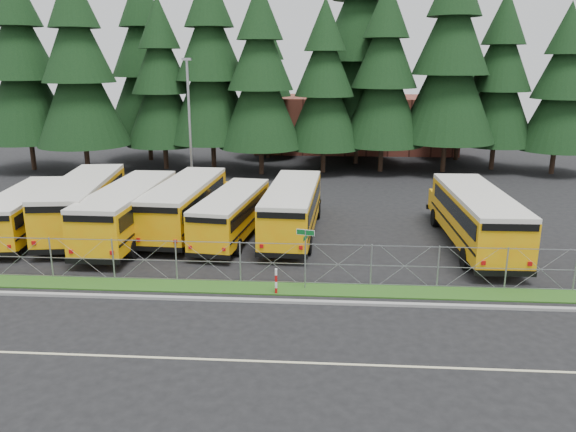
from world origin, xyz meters
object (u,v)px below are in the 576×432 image
at_px(bus_0, 27,213).
at_px(bus_4, 234,215).
at_px(street_sign, 305,246).
at_px(striped_bollard, 276,282).
at_px(light_standard, 190,121).
at_px(bus_3, 187,206).
at_px(bus_east, 474,219).
at_px(bus_5, 293,210).
at_px(bus_2, 131,213).
at_px(bus_1, 85,205).

xyz_separation_m(bus_0, bus_4, (12.08, 0.48, -0.02)).
xyz_separation_m(street_sign, striped_bollard, (-1.25, -0.67, -1.43)).
height_order(bus_4, light_standard, light_standard).
height_order(bus_3, bus_east, bus_east).
distance_m(bus_3, bus_5, 6.44).
relative_size(bus_0, striped_bollard, 8.70).
distance_m(bus_2, light_standard, 12.80).
xyz_separation_m(bus_0, bus_2, (6.26, -0.12, 0.19)).
relative_size(bus_3, bus_east, 0.95).
distance_m(bus_1, bus_2, 3.55).
height_order(bus_2, bus_5, bus_2).
xyz_separation_m(bus_0, light_standard, (6.91, 12.04, 4.13)).
relative_size(bus_0, bus_1, 0.85).
xyz_separation_m(bus_3, striped_bollard, (6.20, -9.33, -0.92)).
relative_size(bus_4, street_sign, 3.67).
bearing_deg(street_sign, bus_2, 146.63).
relative_size(bus_2, striped_bollard, 9.92).
relative_size(bus_east, striped_bollard, 10.12).
bearing_deg(bus_2, bus_4, 7.02).
relative_size(bus_1, street_sign, 4.37).
bearing_deg(striped_bollard, bus_0, 153.71).
xyz_separation_m(bus_1, bus_2, (3.28, -1.35, -0.05)).
bearing_deg(bus_2, bus_1, 158.77).
xyz_separation_m(bus_2, light_standard, (0.65, 12.16, 3.94)).
distance_m(bus_0, striped_bollard, 17.03).
bearing_deg(bus_east, bus_2, 178.45).
height_order(street_sign, striped_bollard, street_sign).
bearing_deg(bus_east, bus_5, 170.40).
bearing_deg(light_standard, bus_5, -51.62).
bearing_deg(street_sign, bus_1, 149.08).
height_order(bus_1, bus_4, bus_1).
relative_size(bus_0, bus_3, 0.90).
bearing_deg(bus_0, bus_5, -2.67).
xyz_separation_m(bus_4, street_sign, (4.42, -7.34, 0.68)).
bearing_deg(light_standard, bus_east, -33.49).
distance_m(bus_4, light_standard, 13.33).
relative_size(bus_3, bus_4, 1.12).
height_order(street_sign, light_standard, light_standard).
bearing_deg(bus_5, bus_east, -5.57).
bearing_deg(street_sign, bus_0, 157.42).
height_order(bus_5, light_standard, light_standard).
height_order(bus_2, bus_3, bus_2).
distance_m(bus_5, striped_bollard, 8.82).
height_order(bus_0, bus_4, bus_0).
height_order(bus_east, light_standard, light_standard).
height_order(bus_3, bus_5, bus_3).
xyz_separation_m(bus_2, striped_bollard, (8.99, -7.42, -0.96)).
bearing_deg(street_sign, light_standard, 116.91).
bearing_deg(bus_1, bus_5, -7.96).
xyz_separation_m(bus_east, street_sign, (-9.00, -6.60, 0.44)).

